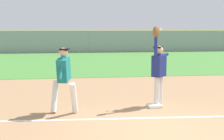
# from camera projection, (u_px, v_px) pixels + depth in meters

# --- Properties ---
(ground_plane) EXTENTS (74.77, 74.77, 0.00)m
(ground_plane) POSITION_uv_depth(u_px,v_px,m) (161.00, 128.00, 7.54)
(ground_plane) COLOR #A37A54
(outfield_grass) EXTENTS (50.73, 15.26, 0.01)m
(outfield_grass) POSITION_uv_depth(u_px,v_px,m) (97.00, 61.00, 22.60)
(outfield_grass) COLOR #478438
(outfield_grass) RESTS_ON ground_plane
(chalk_foul_line) EXTENTS (11.99, 0.80, 0.01)m
(chalk_foul_line) POSITION_uv_depth(u_px,v_px,m) (2.00, 121.00, 8.08)
(chalk_foul_line) COLOR white
(chalk_foul_line) RESTS_ON ground_plane
(first_base) EXTENTS (0.40, 0.40, 0.08)m
(first_base) POSITION_uv_depth(u_px,v_px,m) (154.00, 106.00, 9.51)
(first_base) COLOR white
(first_base) RESTS_ON ground_plane
(fielder) EXTENTS (0.69, 0.73, 2.28)m
(fielder) POSITION_uv_depth(u_px,v_px,m) (159.00, 67.00, 9.55)
(fielder) COLOR silver
(fielder) RESTS_ON ground_plane
(runner) EXTENTS (0.76, 0.83, 1.72)m
(runner) POSITION_uv_depth(u_px,v_px,m) (64.00, 76.00, 8.73)
(runner) COLOR white
(runner) RESTS_ON ground_plane
(baseball) EXTENTS (0.07, 0.07, 0.07)m
(baseball) POSITION_uv_depth(u_px,v_px,m) (160.00, 30.00, 9.64)
(baseball) COLOR white
(outfield_fence) EXTENTS (50.81, 0.08, 1.95)m
(outfield_fence) POSITION_uv_depth(u_px,v_px,m) (88.00, 42.00, 29.97)
(outfield_fence) COLOR #93999E
(outfield_fence) RESTS_ON ground_plane
(parked_car_blue) EXTENTS (4.40, 2.12, 1.25)m
(parked_car_blue) POSITION_uv_depth(u_px,v_px,m) (25.00, 43.00, 33.50)
(parked_car_blue) COLOR #23389E
(parked_car_blue) RESTS_ON ground_plane
(parked_car_silver) EXTENTS (4.50, 2.31, 1.25)m
(parked_car_silver) POSITION_uv_depth(u_px,v_px,m) (77.00, 43.00, 33.77)
(parked_car_silver) COLOR #B7B7BC
(parked_car_silver) RESTS_ON ground_plane
(parked_car_white) EXTENTS (4.47, 2.26, 1.25)m
(parked_car_white) POSITION_uv_depth(u_px,v_px,m) (131.00, 42.00, 34.92)
(parked_car_white) COLOR white
(parked_car_white) RESTS_ON ground_plane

